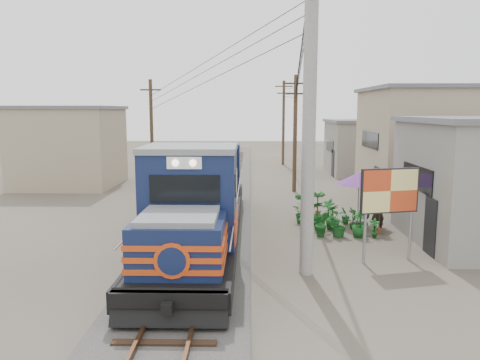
{
  "coord_description": "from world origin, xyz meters",
  "views": [
    {
      "loc": [
        1.76,
        -14.25,
        4.98
      ],
      "look_at": [
        1.39,
        4.11,
        2.2
      ],
      "focal_mm": 35.0,
      "sensor_mm": 36.0,
      "label": 1
    }
  ],
  "objects_px": {
    "market_umbrella": "(359,179)",
    "vendor": "(378,212)",
    "billboard": "(390,194)",
    "locomotive": "(203,199)"
  },
  "relations": [
    {
      "from": "market_umbrella",
      "to": "vendor",
      "type": "bearing_deg",
      "value": -70.83
    },
    {
      "from": "market_umbrella",
      "to": "vendor",
      "type": "relative_size",
      "value": 1.47
    },
    {
      "from": "billboard",
      "to": "vendor",
      "type": "height_order",
      "value": "billboard"
    },
    {
      "from": "locomotive",
      "to": "billboard",
      "type": "height_order",
      "value": "locomotive"
    },
    {
      "from": "locomotive",
      "to": "billboard",
      "type": "xyz_separation_m",
      "value": [
        6.3,
        -2.28,
        0.63
      ]
    },
    {
      "from": "locomotive",
      "to": "market_umbrella",
      "type": "relative_size",
      "value": 6.16
    },
    {
      "from": "locomotive",
      "to": "vendor",
      "type": "distance_m",
      "value": 7.21
    },
    {
      "from": "market_umbrella",
      "to": "vendor",
      "type": "xyz_separation_m",
      "value": [
        0.48,
        -1.38,
        -1.17
      ]
    },
    {
      "from": "locomotive",
      "to": "vendor",
      "type": "xyz_separation_m",
      "value": [
        7.01,
        1.51,
        -0.82
      ]
    },
    {
      "from": "billboard",
      "to": "vendor",
      "type": "relative_size",
      "value": 1.85
    }
  ]
}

